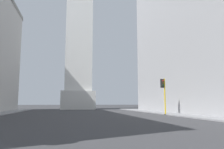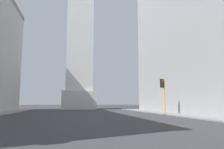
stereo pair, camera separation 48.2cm
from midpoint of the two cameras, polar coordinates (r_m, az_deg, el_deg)
sidewalk_right at (r=27.87m, az=24.75°, el=-10.21°), size 5.00×73.85×0.15m
obelisk at (r=68.13m, az=-8.71°, el=17.03°), size 9.11×9.11×62.14m
traffic_light_mid_right at (r=33.22m, az=12.98°, el=-4.15°), size 0.77×0.50×5.36m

